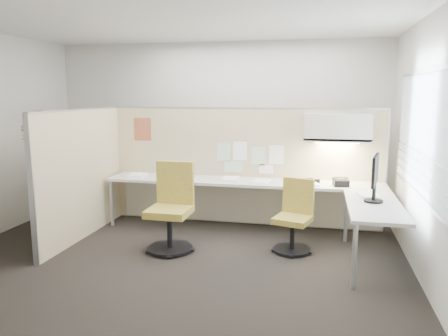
% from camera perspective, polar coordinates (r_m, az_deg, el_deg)
% --- Properties ---
extents(floor, '(5.50, 4.50, 0.01)m').
position_cam_1_polar(floor, '(5.48, -6.27, -11.50)').
color(floor, black).
rests_on(floor, ground).
extents(ceiling, '(5.50, 4.50, 0.01)m').
position_cam_1_polar(ceiling, '(5.18, -6.88, 18.90)').
color(ceiling, white).
rests_on(ceiling, wall_back).
extents(wall_back, '(5.50, 0.02, 2.80)m').
position_cam_1_polar(wall_back, '(7.30, -0.83, 5.21)').
color(wall_back, beige).
rests_on(wall_back, ground).
extents(wall_front, '(5.50, 0.02, 2.80)m').
position_cam_1_polar(wall_front, '(3.12, -20.02, -1.42)').
color(wall_front, beige).
rests_on(wall_front, ground).
extents(wall_right, '(0.02, 4.50, 2.80)m').
position_cam_1_polar(wall_right, '(4.99, 24.92, 2.22)').
color(wall_right, beige).
rests_on(wall_right, ground).
extents(window_pane, '(0.01, 2.80, 1.30)m').
position_cam_1_polar(window_pane, '(4.97, 24.76, 3.95)').
color(window_pane, '#8F9DA7').
rests_on(window_pane, wall_right).
extents(partition_back, '(4.10, 0.06, 1.75)m').
position_cam_1_polar(partition_back, '(6.62, 2.54, 0.16)').
color(partition_back, '#C8B18B').
rests_on(partition_back, floor).
extents(partition_left, '(0.06, 2.20, 1.75)m').
position_cam_1_polar(partition_left, '(6.29, -18.00, -0.81)').
color(partition_left, '#C8B18B').
rests_on(partition_left, floor).
extents(desk, '(4.00, 2.07, 0.73)m').
position_cam_1_polar(desk, '(6.16, 5.26, -3.19)').
color(desk, beige).
rests_on(desk, floor).
extents(overhead_bin, '(0.90, 0.36, 0.38)m').
position_cam_1_polar(overhead_bin, '(6.24, 14.59, 5.15)').
color(overhead_bin, beige).
rests_on(overhead_bin, partition_back).
extents(task_light_strip, '(0.60, 0.06, 0.02)m').
position_cam_1_polar(task_light_strip, '(6.26, 14.51, 3.24)').
color(task_light_strip, '#FFEABF').
rests_on(task_light_strip, overhead_bin).
extents(pinned_papers, '(1.01, 0.00, 0.47)m').
position_cam_1_polar(pinned_papers, '(6.55, 3.18, 1.45)').
color(pinned_papers, '#8CBF8C').
rests_on(pinned_papers, partition_back).
extents(poster, '(0.28, 0.00, 0.35)m').
position_cam_1_polar(poster, '(6.97, -10.60, 5.00)').
color(poster, '#F6551F').
rests_on(poster, partition_back).
extents(chair_left, '(0.58, 0.58, 1.10)m').
position_cam_1_polar(chair_left, '(5.60, -6.89, -5.46)').
color(chair_left, black).
rests_on(chair_left, floor).
extents(chair_right, '(0.52, 0.53, 0.90)m').
position_cam_1_polar(chair_right, '(5.60, 9.17, -6.50)').
color(chair_right, black).
rests_on(chair_right, floor).
extents(monitor, '(0.21, 0.51, 0.54)m').
position_cam_1_polar(monitor, '(5.29, 19.11, -0.93)').
color(monitor, black).
rests_on(monitor, desk).
extents(phone, '(0.23, 0.22, 0.12)m').
position_cam_1_polar(phone, '(6.14, 14.97, -1.80)').
color(phone, black).
rests_on(phone, desk).
extents(stapler, '(0.15, 0.09, 0.05)m').
position_cam_1_polar(stapler, '(6.28, 11.77, -1.68)').
color(stapler, black).
rests_on(stapler, desk).
extents(tape_dispenser, '(0.11, 0.09, 0.06)m').
position_cam_1_polar(tape_dispenser, '(6.28, 11.09, -1.60)').
color(tape_dispenser, black).
rests_on(tape_dispenser, desk).
extents(coat_hook, '(0.18, 0.46, 1.37)m').
position_cam_1_polar(coat_hook, '(5.55, -23.51, 3.15)').
color(coat_hook, silver).
rests_on(coat_hook, partition_left).
extents(paper_stack_0, '(0.25, 0.31, 0.04)m').
position_cam_1_polar(paper_stack_0, '(6.76, -11.20, -0.92)').
color(paper_stack_0, white).
rests_on(paper_stack_0, desk).
extents(paper_stack_1, '(0.24, 0.31, 0.02)m').
position_cam_1_polar(paper_stack_1, '(6.62, -5.68, -1.07)').
color(paper_stack_1, white).
rests_on(paper_stack_1, desk).
extents(paper_stack_2, '(0.25, 0.32, 0.04)m').
position_cam_1_polar(paper_stack_2, '(6.33, 0.90, -1.44)').
color(paper_stack_2, white).
rests_on(paper_stack_2, desk).
extents(paper_stack_3, '(0.27, 0.33, 0.01)m').
position_cam_1_polar(paper_stack_3, '(6.27, 4.78, -1.70)').
color(paper_stack_3, white).
rests_on(paper_stack_3, desk).
extents(paper_stack_4, '(0.31, 0.35, 0.02)m').
position_cam_1_polar(paper_stack_4, '(6.16, 11.03, -2.01)').
color(paper_stack_4, white).
rests_on(paper_stack_4, desk).
extents(paper_stack_5, '(0.27, 0.33, 0.02)m').
position_cam_1_polar(paper_stack_5, '(5.67, 18.30, -3.33)').
color(paper_stack_5, white).
rests_on(paper_stack_5, desk).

